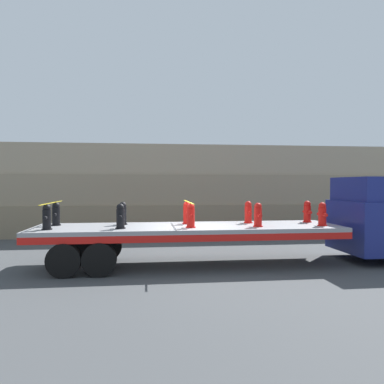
{
  "coord_description": "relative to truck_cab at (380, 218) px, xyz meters",
  "views": [
    {
      "loc": [
        -1.32,
        -11.68,
        2.56
      ],
      "look_at": [
        0.11,
        0.0,
        2.31
      ],
      "focal_mm": 35.0,
      "sensor_mm": 36.0,
      "label": 1
    }
  ],
  "objects": [
    {
      "name": "ground_plane",
      "position": [
        -6.5,
        0.0,
        -1.41
      ],
      "size": [
        120.0,
        120.0,
        0.0
      ],
      "primitive_type": "plane",
      "color": "#3F4244"
    },
    {
      "name": "fire_hydrant_red_far_3",
      "position": [
        -4.42,
        0.55,
        0.2
      ],
      "size": [
        0.3,
        0.54,
        0.74
      ],
      "color": "red",
      "rests_on": "flatbed_trailer"
    },
    {
      "name": "cargo_strap_middle",
      "position": [
        -6.5,
        0.0,
        0.58
      ],
      "size": [
        0.05,
        2.71,
        0.01
      ],
      "color": "yellow",
      "rests_on": "fire_hydrant_red_near_2"
    },
    {
      "name": "fire_hydrant_red_near_4",
      "position": [
        -2.34,
        -0.55,
        0.2
      ],
      "size": [
        0.3,
        0.54,
        0.74
      ],
      "color": "red",
      "rests_on": "flatbed_trailer"
    },
    {
      "name": "rock_cliff",
      "position": [
        -6.5,
        8.13,
        0.86
      ],
      "size": [
        60.0,
        3.3,
        4.55
      ],
      "color": "#84755B",
      "rests_on": "ground_plane"
    },
    {
      "name": "fire_hydrant_red_near_2",
      "position": [
        -6.5,
        -0.55,
        0.2
      ],
      "size": [
        0.3,
        0.54,
        0.74
      ],
      "color": "red",
      "rests_on": "flatbed_trailer"
    },
    {
      "name": "fire_hydrant_red_far_2",
      "position": [
        -6.5,
        0.55,
        0.2
      ],
      "size": [
        0.3,
        0.54,
        0.74
      ],
      "color": "red",
      "rests_on": "flatbed_trailer"
    },
    {
      "name": "flatbed_trailer",
      "position": [
        -7.26,
        0.0,
        -0.41
      ],
      "size": [
        9.53,
        2.61,
        1.25
      ],
      "color": "gray",
      "rests_on": "ground_plane"
    },
    {
      "name": "fire_hydrant_red_near_3",
      "position": [
        -4.42,
        -0.55,
        0.2
      ],
      "size": [
        0.3,
        0.54,
        0.74
      ],
      "color": "red",
      "rests_on": "flatbed_trailer"
    },
    {
      "name": "fire_hydrant_black_near_0",
      "position": [
        -10.66,
        -0.55,
        0.2
      ],
      "size": [
        0.3,
        0.54,
        0.74
      ],
      "color": "black",
      "rests_on": "flatbed_trailer"
    },
    {
      "name": "truck_cab",
      "position": [
        0.0,
        0.0,
        0.0
      ],
      "size": [
        2.56,
        2.64,
        2.8
      ],
      "color": "navy",
      "rests_on": "ground_plane"
    },
    {
      "name": "fire_hydrant_black_near_1",
      "position": [
        -8.58,
        -0.55,
        0.2
      ],
      "size": [
        0.3,
        0.54,
        0.74
      ],
      "color": "black",
      "rests_on": "flatbed_trailer"
    },
    {
      "name": "fire_hydrant_black_far_0",
      "position": [
        -10.66,
        0.55,
        0.2
      ],
      "size": [
        0.3,
        0.54,
        0.74
      ],
      "color": "black",
      "rests_on": "flatbed_trailer"
    },
    {
      "name": "fire_hydrant_red_far_4",
      "position": [
        -2.34,
        0.55,
        0.2
      ],
      "size": [
        0.3,
        0.54,
        0.74
      ],
      "color": "red",
      "rests_on": "flatbed_trailer"
    },
    {
      "name": "cargo_strap_rear",
      "position": [
        -10.66,
        0.0,
        0.58
      ],
      "size": [
        0.05,
        2.71,
        0.01
      ],
      "color": "yellow",
      "rests_on": "fire_hydrant_black_near_0"
    },
    {
      "name": "fire_hydrant_black_far_1",
      "position": [
        -8.58,
        0.55,
        0.2
      ],
      "size": [
        0.3,
        0.54,
        0.74
      ],
      "color": "black",
      "rests_on": "flatbed_trailer"
    }
  ]
}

